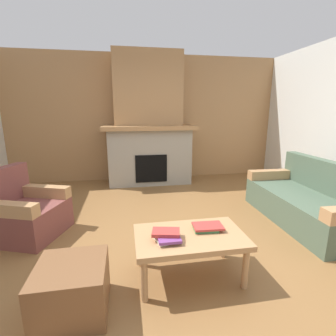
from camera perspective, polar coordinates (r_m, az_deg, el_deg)
ground at (r=3.04m, az=0.97°, el=-17.00°), size 9.00×9.00×0.00m
wall_back_wood_panel at (r=5.60m, az=-4.93°, el=11.37°), size 6.00×0.12×2.70m
fireplace at (r=5.24m, az=-4.51°, el=9.21°), size 1.90×0.82×2.70m
couch at (r=3.96m, az=29.90°, el=-6.94°), size 0.89×1.82×0.85m
armchair at (r=3.57m, az=-30.48°, el=-8.98°), size 0.97×0.97×0.85m
coffee_table at (r=2.35m, az=5.10°, el=-16.33°), size 1.00×0.60×0.43m
ottoman at (r=2.22m, az=-21.35°, el=-24.66°), size 0.52×0.52×0.40m
book_stack_near_edge at (r=2.22m, az=-0.25°, el=-15.44°), size 0.27×0.26×0.08m
book_stack_center at (r=2.42m, az=8.95°, el=-13.41°), size 0.29×0.22×0.04m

